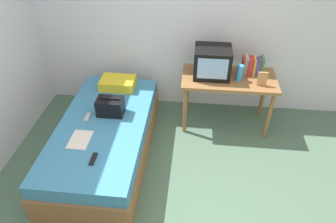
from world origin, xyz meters
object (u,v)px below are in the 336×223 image
(tv, at_px, (212,62))
(pillow, at_px, (118,83))
(handbag, at_px, (110,106))
(magazine, at_px, (80,140))
(bed, at_px, (105,139))
(picture_frame, at_px, (262,79))
(water_bottle, at_px, (240,73))
(remote_silver, at_px, (88,117))
(desk, at_px, (228,83))
(remote_dark, at_px, (93,159))
(book_row, at_px, (252,66))

(tv, height_order, pillow, tv)
(handbag, distance_m, magazine, 0.53)
(bed, distance_m, pillow, 0.80)
(bed, xyz_separation_m, picture_frame, (1.79, 0.60, 0.57))
(tv, bearing_deg, water_bottle, -14.91)
(picture_frame, distance_m, remote_silver, 2.07)
(desk, bearing_deg, magazine, -146.38)
(desk, xyz_separation_m, handbag, (-1.37, -0.57, -0.04))
(handbag, bearing_deg, water_bottle, 19.27)
(water_bottle, height_order, pillow, water_bottle)
(desk, xyz_separation_m, remote_silver, (-1.62, -0.68, -0.13))
(magazine, relative_size, remote_dark, 1.86)
(desk, bearing_deg, book_row, 24.16)
(bed, relative_size, picture_frame, 11.32)
(remote_silver, bearing_deg, tv, 27.24)
(magazine, bearing_deg, remote_dark, -49.50)
(water_bottle, distance_m, picture_frame, 0.27)
(pillow, bearing_deg, remote_dark, -87.11)
(pillow, bearing_deg, remote_silver, -105.92)
(book_row, height_order, handbag, book_row)
(tv, height_order, book_row, tv)
(book_row, relative_size, picture_frame, 1.44)
(handbag, bearing_deg, remote_silver, -155.76)
(water_bottle, bearing_deg, bed, -155.79)
(bed, height_order, pillow, pillow)
(pillow, bearing_deg, book_row, 4.24)
(desk, relative_size, book_row, 4.56)
(picture_frame, bearing_deg, remote_dark, -145.94)
(water_bottle, bearing_deg, remote_dark, -139.39)
(tv, relative_size, magazine, 1.52)
(water_bottle, bearing_deg, picture_frame, -20.32)
(book_row, relative_size, remote_silver, 1.76)
(book_row, height_order, remote_silver, book_row)
(bed, bearing_deg, water_bottle, 24.21)
(book_row, xyz_separation_m, remote_silver, (-1.89, -0.81, -0.33))
(book_row, height_order, picture_frame, book_row)
(remote_dark, xyz_separation_m, remote_silver, (-0.26, 0.63, 0.00))
(bed, relative_size, tv, 4.55)
(bed, xyz_separation_m, desk, (1.43, 0.74, 0.39))
(tv, relative_size, picture_frame, 2.49)
(desk, xyz_separation_m, water_bottle, (0.11, -0.05, 0.19))
(tv, xyz_separation_m, remote_dark, (-1.13, -1.34, -0.40))
(bed, bearing_deg, handbag, 71.64)
(water_bottle, relative_size, remote_dark, 1.28)
(desk, xyz_separation_m, remote_dark, (-1.36, -1.31, -0.13))
(book_row, relative_size, magazine, 0.88)
(tv, distance_m, picture_frame, 0.62)
(bed, distance_m, remote_dark, 0.63)
(tv, xyz_separation_m, water_bottle, (0.33, -0.09, -0.08))
(bed, distance_m, tv, 1.58)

